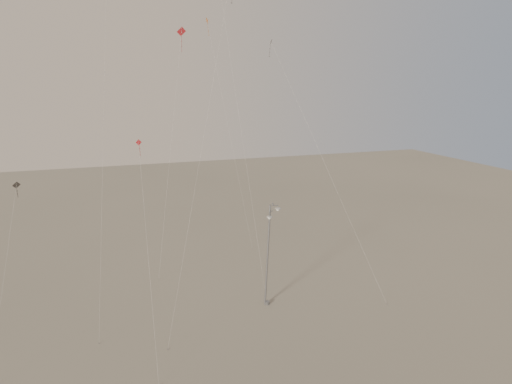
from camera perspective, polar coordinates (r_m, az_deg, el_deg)
name	(u,v)px	position (r m, az deg, el deg)	size (l,w,h in m)	color
ground	(252,338)	(34.07, -0.58, -20.17)	(160.00, 160.00, 0.00)	gray
street_lamp	(269,252)	(36.10, 1.84, -8.61)	(1.50, 0.94, 9.74)	gray
kite_1	(217,62)	(35.25, -5.65, 18.00)	(8.05, 9.66, 28.76)	black
kite_3	(143,196)	(34.72, -15.82, -0.56)	(0.55, 13.96, 15.00)	maroon
kite_4	(299,105)	(42.68, 6.11, 12.20)	(6.29, 15.80, 24.58)	black
kite_5	(219,80)	(50.77, -5.33, 15.61)	(3.59, 7.58, 27.67)	#A7531B
kite_6	(10,231)	(35.72, -31.66, -4.73)	(1.80, 8.55, 12.30)	black
kite_7	(177,85)	(41.59, -11.27, 14.82)	(4.31, 2.65, 25.17)	maroon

